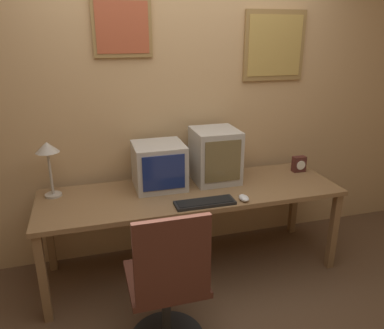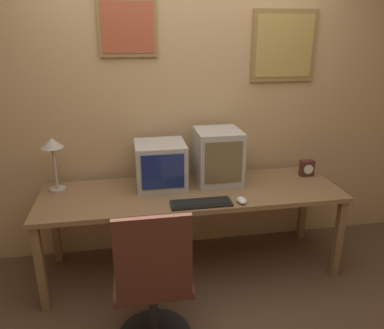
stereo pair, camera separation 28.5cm
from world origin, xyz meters
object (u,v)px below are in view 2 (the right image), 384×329
Objects in this scene: mouse_near_keyboard at (242,200)px; desk_lamp at (53,149)px; monitor_right at (218,156)px; desk_clock at (307,168)px; office_chair at (153,290)px; keyboard_main at (201,203)px; monitor_left at (161,165)px.

desk_lamp is (-1.35, 0.48, 0.32)m from mouse_near_keyboard.
monitor_right is 0.49m from mouse_near_keyboard.
office_chair reaches higher than desk_clock.
mouse_near_keyboard reaches higher than keyboard_main.
desk_lamp is (-1.28, 0.04, 0.12)m from monitor_right.
desk_lamp is 1.33m from office_chair.
office_chair reaches higher than keyboard_main.
desk_lamp is at bearing 178.29° from monitor_right.
keyboard_main is 3.20× the size of desk_clock.
office_chair is at bearing -99.01° from monitor_left.
keyboard_main is 0.44× the size of office_chair.
office_chair is at bearing -144.14° from mouse_near_keyboard.
desk_clock is (1.01, 0.40, 0.06)m from keyboard_main.
monitor_right reaches higher than keyboard_main.
desk_clock is (0.78, -0.02, -0.15)m from monitor_right.
monitor_right is 1.23m from office_chair.
monitor_left is 0.90× the size of monitor_right.
monitor_right is at bearing -1.71° from desk_lamp.
monitor_right is 0.52m from keyboard_main.
monitor_left reaches higher than keyboard_main.
monitor_right reaches higher than desk_lamp.
monitor_right is 0.99× the size of keyboard_main.
keyboard_main is at bearing -23.49° from desk_lamp.
monitor_left is 3.60× the size of mouse_near_keyboard.
monitor_right is 0.80m from desk_clock.
monitor_left is 1.05m from office_chair.
desk_clock is at bearing 33.35° from office_chair.
monitor_left is 0.51m from keyboard_main.
office_chair is (-1.40, -0.92, -0.35)m from desk_clock.
desk_clock is at bearing 30.77° from mouse_near_keyboard.
desk_clock is 1.71m from office_chair.
keyboard_main is (-0.22, -0.42, -0.20)m from monitor_right.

